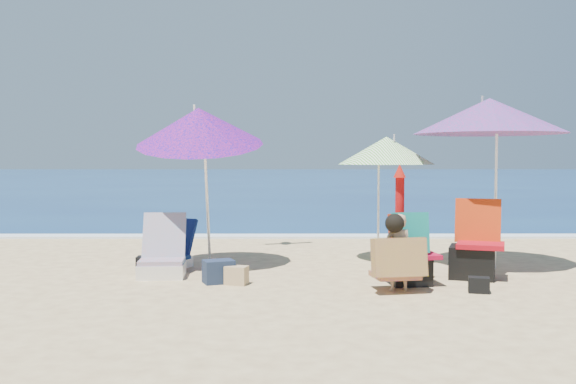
{
  "coord_description": "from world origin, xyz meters",
  "views": [
    {
      "loc": [
        -0.32,
        -7.22,
        1.53
      ],
      "look_at": [
        -0.3,
        1.0,
        1.1
      ],
      "focal_mm": 39.58,
      "sensor_mm": 36.0,
      "label": 1
    }
  ],
  "objects_px": {
    "umbrella_blue": "(199,126)",
    "furled_umbrella": "(400,217)",
    "umbrella_striped": "(386,151)",
    "camp_chair_right": "(409,258)",
    "camp_chair_left": "(474,254)",
    "person_center": "(398,254)",
    "chair_navy": "(172,255)",
    "chair_rainbow": "(162,260)",
    "umbrella_turquoise": "(490,116)"
  },
  "relations": [
    {
      "from": "umbrella_blue",
      "to": "furled_umbrella",
      "type": "height_order",
      "value": "umbrella_blue"
    },
    {
      "from": "umbrella_striped",
      "to": "camp_chair_right",
      "type": "distance_m",
      "value": 2.17
    },
    {
      "from": "camp_chair_left",
      "to": "person_center",
      "type": "xyz_separation_m",
      "value": [
        -1.13,
        -0.86,
        0.14
      ]
    },
    {
      "from": "camp_chair_right",
      "to": "person_center",
      "type": "distance_m",
      "value": 0.48
    },
    {
      "from": "furled_umbrella",
      "to": "person_center",
      "type": "bearing_deg",
      "value": -101.69
    },
    {
      "from": "umbrella_striped",
      "to": "person_center",
      "type": "distance_m",
      "value": 2.46
    },
    {
      "from": "camp_chair_left",
      "to": "person_center",
      "type": "height_order",
      "value": "camp_chair_left"
    },
    {
      "from": "camp_chair_right",
      "to": "chair_navy",
      "type": "bearing_deg",
      "value": 158.49
    },
    {
      "from": "chair_navy",
      "to": "camp_chair_left",
      "type": "distance_m",
      "value": 4.1
    },
    {
      "from": "chair_navy",
      "to": "umbrella_blue",
      "type": "bearing_deg",
      "value": -10.2
    },
    {
      "from": "umbrella_striped",
      "to": "camp_chair_right",
      "type": "relative_size",
      "value": 2.11
    },
    {
      "from": "umbrella_striped",
      "to": "furled_umbrella",
      "type": "distance_m",
      "value": 1.73
    },
    {
      "from": "umbrella_blue",
      "to": "furled_umbrella",
      "type": "relative_size",
      "value": 1.65
    },
    {
      "from": "umbrella_blue",
      "to": "chair_navy",
      "type": "bearing_deg",
      "value": 169.8
    },
    {
      "from": "furled_umbrella",
      "to": "chair_navy",
      "type": "relative_size",
      "value": 1.77
    },
    {
      "from": "camp_chair_right",
      "to": "person_center",
      "type": "height_order",
      "value": "person_center"
    },
    {
      "from": "furled_umbrella",
      "to": "chair_rainbow",
      "type": "xyz_separation_m",
      "value": [
        -3.02,
        0.37,
        -0.59
      ]
    },
    {
      "from": "chair_rainbow",
      "to": "camp_chair_right",
      "type": "height_order",
      "value": "camp_chair_right"
    },
    {
      "from": "camp_chair_left",
      "to": "person_center",
      "type": "distance_m",
      "value": 1.43
    },
    {
      "from": "umbrella_striped",
      "to": "umbrella_blue",
      "type": "xyz_separation_m",
      "value": [
        -2.68,
        -0.56,
        0.33
      ]
    },
    {
      "from": "camp_chair_left",
      "to": "furled_umbrella",
      "type": "bearing_deg",
      "value": -166.37
    },
    {
      "from": "umbrella_blue",
      "to": "person_center",
      "type": "height_order",
      "value": "umbrella_blue"
    },
    {
      "from": "umbrella_blue",
      "to": "camp_chair_right",
      "type": "bearing_deg",
      "value": -23.1
    },
    {
      "from": "camp_chair_right",
      "to": "camp_chair_left",
      "type": "bearing_deg",
      "value": 25.88
    },
    {
      "from": "umbrella_striped",
      "to": "chair_navy",
      "type": "height_order",
      "value": "umbrella_striped"
    },
    {
      "from": "furled_umbrella",
      "to": "chair_navy",
      "type": "bearing_deg",
      "value": 161.31
    },
    {
      "from": "umbrella_turquoise",
      "to": "chair_navy",
      "type": "bearing_deg",
      "value": 179.82
    },
    {
      "from": "umbrella_striped",
      "to": "person_center",
      "type": "bearing_deg",
      "value": -95.25
    },
    {
      "from": "camp_chair_right",
      "to": "person_center",
      "type": "relative_size",
      "value": 0.99
    },
    {
      "from": "furled_umbrella",
      "to": "umbrella_striped",
      "type": "bearing_deg",
      "value": 87.44
    },
    {
      "from": "umbrella_blue",
      "to": "camp_chair_left",
      "type": "height_order",
      "value": "umbrella_blue"
    },
    {
      "from": "furled_umbrella",
      "to": "chair_rainbow",
      "type": "distance_m",
      "value": 3.1
    },
    {
      "from": "umbrella_blue",
      "to": "chair_rainbow",
      "type": "xyz_separation_m",
      "value": [
        -0.41,
        -0.57,
        -1.76
      ]
    },
    {
      "from": "umbrella_turquoise",
      "to": "umbrella_striped",
      "type": "height_order",
      "value": "umbrella_turquoise"
    },
    {
      "from": "umbrella_turquoise",
      "to": "chair_navy",
      "type": "height_order",
      "value": "umbrella_turquoise"
    },
    {
      "from": "umbrella_blue",
      "to": "person_center",
      "type": "xyz_separation_m",
      "value": [
        2.48,
        -1.57,
        -1.54
      ]
    },
    {
      "from": "chair_rainbow",
      "to": "camp_chair_left",
      "type": "height_order",
      "value": "camp_chair_left"
    },
    {
      "from": "furled_umbrella",
      "to": "chair_rainbow",
      "type": "relative_size",
      "value": 1.82
    },
    {
      "from": "chair_navy",
      "to": "camp_chair_right",
      "type": "distance_m",
      "value": 3.34
    },
    {
      "from": "umbrella_turquoise",
      "to": "camp_chair_right",
      "type": "relative_size",
      "value": 2.74
    },
    {
      "from": "camp_chair_right",
      "to": "umbrella_striped",
      "type": "bearing_deg",
      "value": 90.63
    },
    {
      "from": "umbrella_turquoise",
      "to": "chair_rainbow",
      "type": "bearing_deg",
      "value": -171.88
    },
    {
      "from": "camp_chair_left",
      "to": "umbrella_striped",
      "type": "bearing_deg",
      "value": 126.55
    },
    {
      "from": "person_center",
      "to": "umbrella_striped",
      "type": "bearing_deg",
      "value": 84.75
    },
    {
      "from": "umbrella_turquoise",
      "to": "chair_navy",
      "type": "relative_size",
      "value": 2.97
    },
    {
      "from": "camp_chair_left",
      "to": "camp_chair_right",
      "type": "height_order",
      "value": "camp_chair_left"
    },
    {
      "from": "person_center",
      "to": "umbrella_blue",
      "type": "bearing_deg",
      "value": 147.73
    },
    {
      "from": "umbrella_blue",
      "to": "umbrella_turquoise",
      "type": "bearing_deg",
      "value": 0.85
    },
    {
      "from": "umbrella_turquoise",
      "to": "person_center",
      "type": "relative_size",
      "value": 2.71
    },
    {
      "from": "chair_navy",
      "to": "camp_chair_right",
      "type": "height_order",
      "value": "camp_chair_right"
    }
  ]
}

